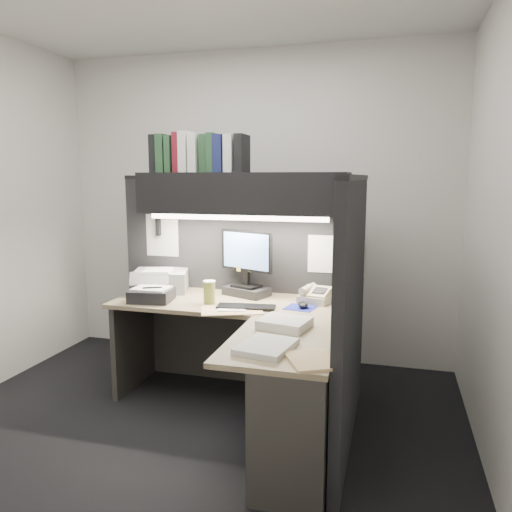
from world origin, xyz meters
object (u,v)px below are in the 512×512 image
object	(u,v)px
printer	(161,281)
notebook_stack	(152,295)
overhead_shelf	(242,193)
keyboard	(246,307)
desk	(254,373)
coffee_cup	(209,293)
telephone	(316,296)
monitor	(246,270)

from	to	relation	value
printer	notebook_stack	world-z (taller)	printer
overhead_shelf	keyboard	bearing A→B (deg)	-69.28
desk	printer	world-z (taller)	printer
coffee_cup	notebook_stack	world-z (taller)	coffee_cup
notebook_stack	coffee_cup	bearing A→B (deg)	5.82
overhead_shelf	coffee_cup	distance (m)	0.77
notebook_stack	telephone	bearing A→B (deg)	14.11
desk	printer	bearing A→B (deg)	142.92
coffee_cup	notebook_stack	xyz separation A→B (m)	(-0.43, -0.04, -0.03)
monitor	telephone	xyz separation A→B (m)	(0.54, -0.06, -0.15)
desk	telephone	bearing A→B (deg)	69.19
keyboard	telephone	world-z (taller)	telephone
printer	desk	bearing A→B (deg)	-54.90
monitor	notebook_stack	world-z (taller)	monitor
keyboard	printer	distance (m)	0.86
keyboard	notebook_stack	size ratio (longest dim) A/B	1.36
keyboard	notebook_stack	world-z (taller)	notebook_stack
keyboard	notebook_stack	bearing A→B (deg)	171.85
monitor	coffee_cup	size ratio (longest dim) A/B	3.21
desk	overhead_shelf	xyz separation A→B (m)	(-0.30, 0.75, 1.06)
monitor	printer	size ratio (longest dim) A/B	1.21
keyboard	coffee_cup	world-z (taller)	coffee_cup
printer	coffee_cup	bearing A→B (deg)	-46.04
desk	monitor	xyz separation A→B (m)	(-0.27, 0.76, 0.48)
overhead_shelf	coffee_cup	xyz separation A→B (m)	(-0.15, -0.30, -0.69)
overhead_shelf	coffee_cup	world-z (taller)	overhead_shelf
desk	coffee_cup	bearing A→B (deg)	134.99
desk	notebook_stack	bearing A→B (deg)	155.02
telephone	desk	bearing A→B (deg)	-97.34
notebook_stack	printer	bearing A→B (deg)	104.16
overhead_shelf	notebook_stack	size ratio (longest dim) A/B	5.31
keyboard	coffee_cup	distance (m)	0.30
overhead_shelf	coffee_cup	bearing A→B (deg)	-117.50
monitor	keyboard	distance (m)	0.42
monitor	telephone	world-z (taller)	monitor
monitor	notebook_stack	size ratio (longest dim) A/B	1.70
overhead_shelf	telephone	xyz separation A→B (m)	(0.57, -0.05, -0.73)
telephone	printer	distance (m)	1.23
printer	keyboard	bearing A→B (deg)	-40.28
monitor	printer	xyz separation A→B (m)	(-0.69, -0.03, -0.12)
monitor	notebook_stack	bearing A→B (deg)	-128.59
telephone	coffee_cup	size ratio (longest dim) A/B	1.45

